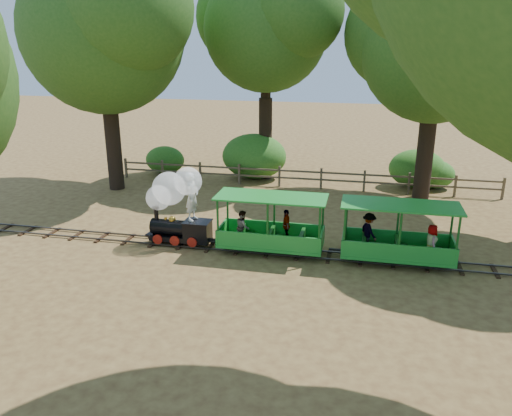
% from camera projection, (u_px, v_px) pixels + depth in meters
% --- Properties ---
extents(ground, '(90.00, 90.00, 0.00)m').
position_uv_depth(ground, '(268.00, 252.00, 16.50)').
color(ground, olive).
rests_on(ground, ground).
extents(track, '(22.00, 1.00, 0.10)m').
position_uv_depth(track, '(268.00, 250.00, 16.48)').
color(track, '#3F3D3A').
rests_on(track, ground).
extents(locomotive, '(2.40, 1.13, 2.76)m').
position_uv_depth(locomotive, '(175.00, 200.00, 16.73)').
color(locomotive, black).
rests_on(locomotive, ground).
extents(carriage_front, '(3.55, 1.45, 1.84)m').
position_uv_depth(carriage_front, '(269.00, 231.00, 16.26)').
color(carriage_front, green).
rests_on(carriage_front, track).
extents(carriage_rear, '(3.55, 1.45, 1.84)m').
position_uv_depth(carriage_rear, '(395.00, 240.00, 15.44)').
color(carriage_rear, green).
rests_on(carriage_rear, track).
extents(oak_nw, '(8.83, 7.77, 10.59)m').
position_uv_depth(oak_nw, '(103.00, 23.00, 21.57)').
color(oak_nw, '#2D2116').
rests_on(oak_nw, ground).
extents(oak_nc, '(7.36, 6.48, 10.17)m').
position_uv_depth(oak_nc, '(266.00, 23.00, 23.45)').
color(oak_nc, '#2D2116').
rests_on(oak_nc, ground).
extents(oak_ne, '(7.63, 6.71, 9.44)m').
position_uv_depth(oak_ne, '(436.00, 40.00, 20.33)').
color(oak_ne, '#2D2116').
rests_on(oak_ne, ground).
extents(fence, '(18.10, 0.10, 1.00)m').
position_uv_depth(fence, '(300.00, 176.00, 23.74)').
color(fence, brown).
rests_on(fence, ground).
extents(shrub_west, '(2.08, 1.60, 1.44)m').
position_uv_depth(shrub_west, '(165.00, 160.00, 26.40)').
color(shrub_west, '#2D6B1E').
rests_on(shrub_west, ground).
extents(shrub_mid_w, '(3.29, 2.53, 2.28)m').
position_uv_depth(shrub_mid_w, '(254.00, 156.00, 25.29)').
color(shrub_mid_w, '#2D6B1E').
rests_on(shrub_mid_w, ground).
extents(shrub_mid_e, '(1.97, 1.52, 1.36)m').
position_uv_depth(shrub_mid_e, '(433.00, 174.00, 23.66)').
color(shrub_mid_e, '#2D6B1E').
rests_on(shrub_mid_e, ground).
extents(shrub_east, '(2.63, 2.03, 1.82)m').
position_uv_depth(shrub_east, '(417.00, 169.00, 23.74)').
color(shrub_east, '#2D6B1E').
rests_on(shrub_east, ground).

